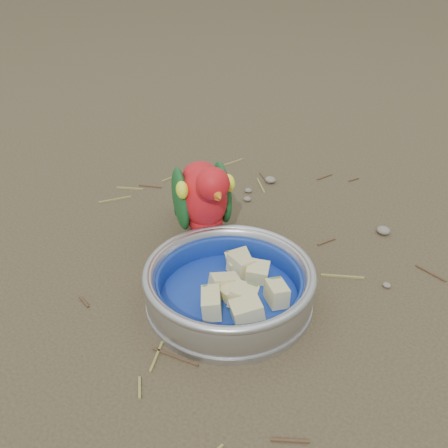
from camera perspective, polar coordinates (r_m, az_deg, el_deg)
The scene contains 6 objects.
ground at distance 0.74m, azimuth 4.82°, elevation -8.54°, with size 60.00×60.00×0.00m, color #453928.
food_bowl at distance 0.73m, azimuth 0.59°, elevation -8.55°, with size 0.24×0.24×0.02m, color #B2B2BA.
bowl_wall at distance 0.71m, azimuth 0.61°, elevation -6.70°, with size 0.24×0.24×0.04m, color #B2B2BA, non-canonical shape.
fruit_wedges at distance 0.71m, azimuth 0.60°, elevation -7.14°, with size 0.14×0.14×0.03m, color #D1C688, non-canonical shape.
lory_parrot at distance 0.81m, azimuth -2.28°, elevation 2.22°, with size 0.10×0.20×0.16m, color red, non-canonical shape.
ground_debris at distance 0.80m, azimuth 9.57°, elevation -5.25°, with size 0.90×0.80×0.01m, color olive, non-canonical shape.
Camera 1 is at (0.30, -0.48, 0.48)m, focal length 40.00 mm.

